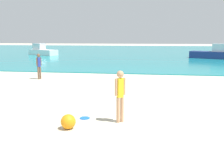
{
  "coord_description": "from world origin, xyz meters",
  "views": [
    {
      "loc": [
        1.76,
        -2.21,
        2.45
      ],
      "look_at": [
        0.25,
        7.28,
        0.74
      ],
      "focal_mm": 42.23,
      "sensor_mm": 36.0,
      "label": 1
    }
  ],
  "objects_px": {
    "boat_far": "(215,53)",
    "boat_near": "(42,51)",
    "frisbee": "(85,118)",
    "person_distant": "(39,65)",
    "beach_ball": "(68,122)",
    "person_standing": "(120,93)"
  },
  "relations": [
    {
      "from": "beach_ball",
      "to": "person_standing",
      "type": "bearing_deg",
      "value": 31.45
    },
    {
      "from": "frisbee",
      "to": "boat_near",
      "type": "relative_size",
      "value": 0.06
    },
    {
      "from": "boat_far",
      "to": "beach_ball",
      "type": "bearing_deg",
      "value": 94.27
    },
    {
      "from": "person_standing",
      "to": "person_distant",
      "type": "height_order",
      "value": "person_standing"
    },
    {
      "from": "person_standing",
      "to": "beach_ball",
      "type": "distance_m",
      "value": 1.67
    },
    {
      "from": "frisbee",
      "to": "beach_ball",
      "type": "relative_size",
      "value": 0.74
    },
    {
      "from": "boat_far",
      "to": "boat_near",
      "type": "bearing_deg",
      "value": 16.83
    },
    {
      "from": "frisbee",
      "to": "boat_far",
      "type": "xyz_separation_m",
      "value": [
        8.85,
        24.09,
        0.63
      ]
    },
    {
      "from": "boat_near",
      "to": "boat_far",
      "type": "relative_size",
      "value": 0.91
    },
    {
      "from": "person_standing",
      "to": "frisbee",
      "type": "height_order",
      "value": "person_standing"
    },
    {
      "from": "frisbee",
      "to": "beach_ball",
      "type": "bearing_deg",
      "value": -101.54
    },
    {
      "from": "person_standing",
      "to": "person_distant",
      "type": "xyz_separation_m",
      "value": [
        -5.77,
        7.27,
        -0.01
      ]
    },
    {
      "from": "person_distant",
      "to": "boat_far",
      "type": "relative_size",
      "value": 0.29
    },
    {
      "from": "frisbee",
      "to": "person_distant",
      "type": "relative_size",
      "value": 0.2
    },
    {
      "from": "frisbee",
      "to": "boat_near",
      "type": "bearing_deg",
      "value": 116.12
    },
    {
      "from": "boat_far",
      "to": "beach_ball",
      "type": "relative_size",
      "value": 12.73
    },
    {
      "from": "person_distant",
      "to": "beach_ball",
      "type": "distance_m",
      "value": 9.24
    },
    {
      "from": "frisbee",
      "to": "person_distant",
      "type": "xyz_separation_m",
      "value": [
        -4.66,
        7.1,
        0.84
      ]
    },
    {
      "from": "boat_near",
      "to": "person_distant",
      "type": "bearing_deg",
      "value": -38.1
    },
    {
      "from": "boat_near",
      "to": "person_standing",
      "type": "bearing_deg",
      "value": -33.55
    },
    {
      "from": "boat_near",
      "to": "beach_ball",
      "type": "relative_size",
      "value": 11.65
    },
    {
      "from": "frisbee",
      "to": "boat_near",
      "type": "xyz_separation_m",
      "value": [
        -13.19,
        26.91,
        0.59
      ]
    }
  ]
}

